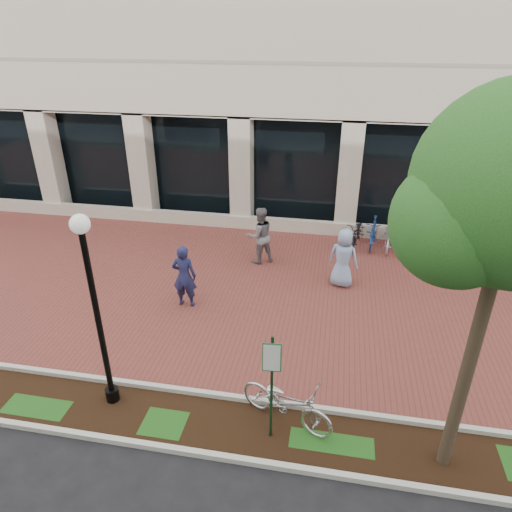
% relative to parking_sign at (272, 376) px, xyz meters
% --- Properties ---
extents(ground, '(120.00, 120.00, 0.00)m').
position_rel_parking_sign_xyz_m(ground, '(-0.71, 5.31, -1.52)').
color(ground, black).
rests_on(ground, ground).
extents(brick_plaza, '(40.00, 9.00, 0.01)m').
position_rel_parking_sign_xyz_m(brick_plaza, '(-0.71, 5.31, -1.52)').
color(brick_plaza, brown).
rests_on(brick_plaza, ground).
extents(planting_strip, '(40.00, 1.50, 0.01)m').
position_rel_parking_sign_xyz_m(planting_strip, '(-0.71, 0.06, -1.52)').
color(planting_strip, black).
rests_on(planting_strip, ground).
extents(curb_plaza_side, '(40.00, 0.12, 0.12)m').
position_rel_parking_sign_xyz_m(curb_plaza_side, '(-0.71, 0.81, -1.46)').
color(curb_plaza_side, beige).
rests_on(curb_plaza_side, ground).
extents(curb_street_side, '(40.00, 0.12, 0.12)m').
position_rel_parking_sign_xyz_m(curb_street_side, '(-0.71, -0.69, -1.46)').
color(curb_street_side, beige).
rests_on(curb_street_side, ground).
extents(parking_sign, '(0.34, 0.07, 2.39)m').
position_rel_parking_sign_xyz_m(parking_sign, '(0.00, 0.00, 0.00)').
color(parking_sign, '#153B1C').
rests_on(parking_sign, ground).
extents(lamppost, '(0.36, 0.36, 4.25)m').
position_rel_parking_sign_xyz_m(lamppost, '(-3.45, 0.35, 0.88)').
color(lamppost, black).
rests_on(lamppost, ground).
extents(locked_bicycle, '(2.14, 1.42, 1.06)m').
position_rel_parking_sign_xyz_m(locked_bicycle, '(0.25, 0.42, -0.99)').
color(locked_bicycle, silver).
rests_on(locked_bicycle, ground).
extents(pedestrian_left, '(0.69, 0.46, 1.86)m').
position_rel_parking_sign_xyz_m(pedestrian_left, '(-3.07, 4.17, -0.59)').
color(pedestrian_left, '#1E214B').
rests_on(pedestrian_left, ground).
extents(pedestrian_mid, '(1.18, 1.12, 1.93)m').
position_rel_parking_sign_xyz_m(pedestrian_mid, '(-1.47, 7.15, -0.56)').
color(pedestrian_mid, slate).
rests_on(pedestrian_mid, ground).
extents(pedestrian_right, '(1.03, 0.81, 1.84)m').
position_rel_parking_sign_xyz_m(pedestrian_right, '(1.25, 6.10, -0.60)').
color(pedestrian_right, '#8AA7CE').
rests_on(pedestrian_right, ground).
extents(bollard, '(0.12, 0.12, 0.85)m').
position_rel_parking_sign_xyz_m(bollard, '(4.01, 7.94, -1.09)').
color(bollard, silver).
rests_on(bollard, ground).
extents(bike_rack_cluster, '(4.21, 1.92, 1.07)m').
position_rel_parking_sign_xyz_m(bike_rack_cluster, '(3.39, 9.03, -1.02)').
color(bike_rack_cluster, black).
rests_on(bike_rack_cluster, ground).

